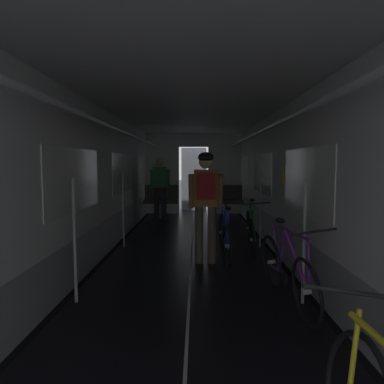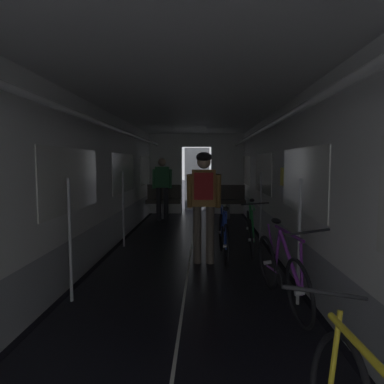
% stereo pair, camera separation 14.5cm
% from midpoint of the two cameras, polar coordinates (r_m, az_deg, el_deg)
% --- Properties ---
extents(train_car_shell, '(3.14, 12.34, 2.57)m').
position_cam_midpoint_polar(train_car_shell, '(5.31, -0.97, 6.21)').
color(train_car_shell, black).
rests_on(train_car_shell, ground).
extents(bench_seat_far_left, '(0.98, 0.51, 0.95)m').
position_cam_midpoint_polar(bench_seat_far_left, '(9.88, -5.44, -1.03)').
color(bench_seat_far_left, gray).
rests_on(bench_seat_far_left, ground).
extents(bench_seat_far_right, '(0.98, 0.51, 0.95)m').
position_cam_midpoint_polar(bench_seat_far_right, '(9.86, 5.02, -1.04)').
color(bench_seat_far_right, gray).
rests_on(bench_seat_far_right, ground).
extents(bicycle_green, '(0.44, 1.69, 0.95)m').
position_cam_midpoint_polar(bicycle_green, '(6.23, 8.91, -6.21)').
color(bicycle_green, black).
rests_on(bicycle_green, ground).
extents(bicycle_purple, '(0.49, 1.69, 0.95)m').
position_cam_midpoint_polar(bicycle_purple, '(4.06, 14.20, -12.30)').
color(bicycle_purple, black).
rests_on(bicycle_purple, ground).
extents(person_cyclist_aisle, '(0.53, 0.39, 1.73)m').
position_cam_midpoint_polar(person_cyclist_aisle, '(5.36, 1.47, -0.51)').
color(person_cyclist_aisle, brown).
rests_on(person_cyclist_aisle, ground).
extents(bicycle_blue_in_aisle, '(0.44, 1.69, 0.93)m').
position_cam_midpoint_polar(bicycle_blue_in_aisle, '(5.74, 4.67, -7.11)').
color(bicycle_blue_in_aisle, black).
rests_on(bicycle_blue_in_aisle, ground).
extents(person_standing_near_bench, '(0.53, 0.23, 1.69)m').
position_cam_midpoint_polar(person_standing_near_bench, '(9.48, -5.69, 1.20)').
color(person_standing_near_bench, '#2D2D33').
rests_on(person_standing_near_bench, ground).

